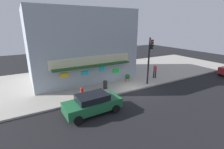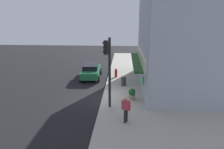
{
  "view_description": "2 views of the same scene",
  "coord_description": "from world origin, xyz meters",
  "px_view_note": "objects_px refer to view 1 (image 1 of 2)",
  "views": [
    {
      "loc": [
        -9.66,
        -12.3,
        6.49
      ],
      "look_at": [
        -1.88,
        1.47,
        1.65
      ],
      "focal_mm": 26.25,
      "sensor_mm": 36.0,
      "label": 1
    },
    {
      "loc": [
        16.07,
        1.74,
        6.66
      ],
      "look_at": [
        -2.51,
        0.62,
        1.25
      ],
      "focal_mm": 33.05,
      "sensor_mm": 36.0,
      "label": 2
    }
  ],
  "objects_px": {
    "pedestrian": "(155,70)",
    "parked_car_green": "(92,103)",
    "traffic_light": "(150,55)",
    "trash_can": "(105,85)",
    "potted_plant_by_doorway": "(128,78)",
    "fire_hydrant": "(82,93)"
  },
  "relations": [
    {
      "from": "pedestrian",
      "to": "parked_car_green",
      "type": "xyz_separation_m",
      "value": [
        -9.86,
        -3.76,
        -0.31
      ]
    },
    {
      "from": "traffic_light",
      "to": "parked_car_green",
      "type": "distance_m",
      "value": 8.48
    },
    {
      "from": "pedestrian",
      "to": "trash_can",
      "type": "bearing_deg",
      "value": -178.49
    },
    {
      "from": "traffic_light",
      "to": "trash_can",
      "type": "xyz_separation_m",
      "value": [
        -4.75,
        1.09,
        -2.82
      ]
    },
    {
      "from": "trash_can",
      "to": "parked_car_green",
      "type": "distance_m",
      "value": 4.63
    },
    {
      "from": "pedestrian",
      "to": "parked_car_green",
      "type": "bearing_deg",
      "value": -159.13
    },
    {
      "from": "pedestrian",
      "to": "parked_car_green",
      "type": "relative_size",
      "value": 0.39
    },
    {
      "from": "potted_plant_by_doorway",
      "to": "parked_car_green",
      "type": "distance_m",
      "value": 7.5
    },
    {
      "from": "potted_plant_by_doorway",
      "to": "traffic_light",
      "type": "bearing_deg",
      "value": -49.51
    },
    {
      "from": "trash_can",
      "to": "pedestrian",
      "type": "relative_size",
      "value": 0.49
    },
    {
      "from": "traffic_light",
      "to": "trash_can",
      "type": "bearing_deg",
      "value": 167.11
    },
    {
      "from": "fire_hydrant",
      "to": "trash_can",
      "type": "distance_m",
      "value": 2.93
    },
    {
      "from": "traffic_light",
      "to": "fire_hydrant",
      "type": "bearing_deg",
      "value": 178.17
    },
    {
      "from": "fire_hydrant",
      "to": "parked_car_green",
      "type": "distance_m",
      "value": 2.74
    },
    {
      "from": "traffic_light",
      "to": "potted_plant_by_doorway",
      "type": "distance_m",
      "value": 3.62
    },
    {
      "from": "fire_hydrant",
      "to": "trash_can",
      "type": "relative_size",
      "value": 1.13
    },
    {
      "from": "traffic_light",
      "to": "parked_car_green",
      "type": "xyz_separation_m",
      "value": [
        -7.68,
        -2.49,
        -2.61
      ]
    },
    {
      "from": "potted_plant_by_doorway",
      "to": "parked_car_green",
      "type": "relative_size",
      "value": 0.21
    },
    {
      "from": "traffic_light",
      "to": "trash_can",
      "type": "distance_m",
      "value": 5.63
    },
    {
      "from": "potted_plant_by_doorway",
      "to": "parked_car_green",
      "type": "height_order",
      "value": "parked_car_green"
    },
    {
      "from": "trash_can",
      "to": "parked_car_green",
      "type": "relative_size",
      "value": 0.19
    },
    {
      "from": "traffic_light",
      "to": "fire_hydrant",
      "type": "distance_m",
      "value": 8.05
    }
  ]
}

